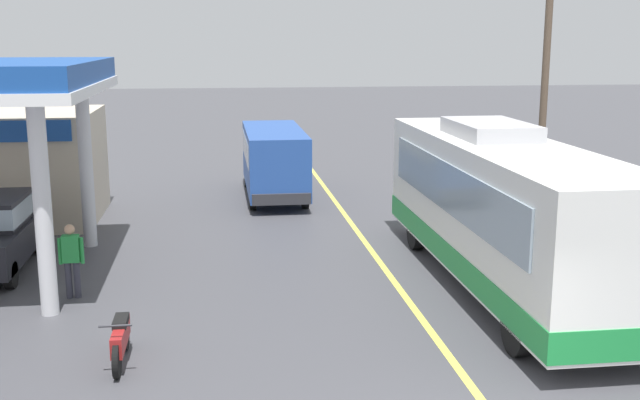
# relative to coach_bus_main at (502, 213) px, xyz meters

# --- Properties ---
(ground) EXTENTS (120.00, 120.00, 0.00)m
(ground) POSITION_rel_coach_bus_main_xyz_m (-2.34, 12.50, -1.72)
(ground) COLOR #424247
(lane_divider_stripe) EXTENTS (0.16, 50.00, 0.01)m
(lane_divider_stripe) POSITION_rel_coach_bus_main_xyz_m (-2.34, 7.50, -1.72)
(lane_divider_stripe) COLOR #D8CC4C
(lane_divider_stripe) RESTS_ON ground
(coach_bus_main) EXTENTS (2.60, 11.04, 3.69)m
(coach_bus_main) POSITION_rel_coach_bus_main_xyz_m (0.00, 0.00, 0.00)
(coach_bus_main) COLOR white
(coach_bus_main) RESTS_ON ground
(minibus_opposing_lane) EXTENTS (2.04, 6.13, 2.44)m
(minibus_opposing_lane) POSITION_rel_coach_bus_main_xyz_m (-4.38, 10.79, -0.25)
(minibus_opposing_lane) COLOR #264C9E
(minibus_opposing_lane) RESTS_ON ground
(motorcycle_parked_forecourt) EXTENTS (0.55, 1.80, 0.92)m
(motorcycle_parked_forecourt) POSITION_rel_coach_bus_main_xyz_m (-8.15, -3.30, -1.28)
(motorcycle_parked_forecourt) COLOR black
(motorcycle_parked_forecourt) RESTS_ON ground
(pedestrian_near_pump) EXTENTS (0.55, 0.22, 1.66)m
(pedestrian_near_pump) POSITION_rel_coach_bus_main_xyz_m (-9.60, 0.39, -0.79)
(pedestrian_near_pump) COLOR #33333F
(pedestrian_near_pump) RESTS_ON ground
(utility_pole_roadside) EXTENTS (1.80, 0.24, 8.57)m
(utility_pole_roadside) POSITION_rel_coach_bus_main_xyz_m (4.31, 7.87, 2.75)
(utility_pole_roadside) COLOR brown
(utility_pole_roadside) RESTS_ON ground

